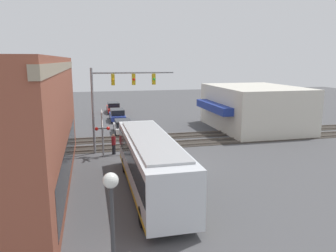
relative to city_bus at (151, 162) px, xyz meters
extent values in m
plane|color=#4C4C4F|center=(4.29, -2.80, -1.81)|extent=(120.00, 120.00, 0.00)
cube|color=gray|center=(2.29, 4.85, 5.42)|extent=(19.46, 0.36, 0.50)
cube|color=black|center=(2.29, 4.75, -0.11)|extent=(16.18, 0.12, 2.20)
cube|color=beige|center=(15.18, -14.61, 0.57)|extent=(11.55, 8.62, 4.75)
cube|color=navy|center=(15.18, -9.75, 0.79)|extent=(8.09, 1.20, 0.80)
cube|color=silver|center=(0.01, 0.00, -0.02)|extent=(11.76, 2.55, 2.73)
cube|color=black|center=(0.01, 0.00, 0.39)|extent=(11.53, 2.59, 1.14)
cube|color=gold|center=(0.01, 0.00, -1.21)|extent=(11.53, 2.58, 0.24)
cube|color=#A5A8AA|center=(0.01, 0.00, 1.40)|extent=(10.00, 2.17, 0.12)
cylinder|color=black|center=(3.69, 0.00, -1.31)|extent=(1.00, 2.57, 1.00)
cylinder|color=black|center=(-4.07, 0.00, -1.31)|extent=(1.00, 2.57, 1.00)
cylinder|color=gray|center=(8.97, 3.07, 1.69)|extent=(0.20, 0.20, 7.00)
cylinder|color=gray|center=(8.97, -0.28, 4.79)|extent=(0.16, 6.70, 0.16)
cube|color=gold|center=(8.97, 1.40, 4.24)|extent=(0.30, 0.27, 0.90)
sphere|color=yellow|center=(8.81, 1.40, 4.24)|extent=(0.20, 0.20, 0.20)
cube|color=gold|center=(8.97, -0.28, 4.24)|extent=(0.30, 0.27, 0.90)
sphere|color=red|center=(8.81, -0.28, 4.24)|extent=(0.20, 0.20, 0.20)
cube|color=gold|center=(8.97, -1.95, 4.24)|extent=(0.30, 0.27, 0.90)
sphere|color=green|center=(8.81, -1.95, 4.24)|extent=(0.20, 0.20, 0.20)
cylinder|color=gray|center=(7.80, 2.43, -0.01)|extent=(0.14, 0.14, 3.60)
cube|color=white|center=(7.80, 2.43, 1.29)|extent=(1.41, 0.06, 1.41)
cube|color=white|center=(7.80, 2.43, 1.29)|extent=(1.41, 0.06, 1.41)
cylinder|color=#38383A|center=(7.80, 2.43, 0.49)|extent=(0.08, 0.90, 0.08)
sphere|color=red|center=(7.75, 1.98, 0.49)|extent=(0.28, 0.28, 0.28)
sphere|color=red|center=(7.75, 2.88, 0.49)|extent=(0.28, 0.28, 0.28)
sphere|color=white|center=(-9.36, 2.81, 2.57)|extent=(0.44, 0.44, 0.44)
cube|color=#332D28|center=(10.29, -2.80, -1.79)|extent=(2.60, 60.00, 0.03)
cube|color=#6B6056|center=(9.58, -2.80, -1.73)|extent=(0.07, 60.00, 0.15)
cube|color=#6B6056|center=(11.01, -2.80, -1.73)|extent=(0.07, 60.00, 0.15)
cube|color=#332D28|center=(13.49, -2.80, -1.79)|extent=(2.60, 60.00, 0.03)
cube|color=#6B6056|center=(12.78, -2.80, -1.73)|extent=(0.07, 60.00, 0.15)
cube|color=#6B6056|center=(14.21, -2.80, -1.73)|extent=(0.07, 60.00, 0.15)
cube|color=silver|center=(16.29, 0.00, -1.29)|extent=(4.31, 1.80, 0.51)
cube|color=black|center=(16.07, 0.00, -0.72)|extent=(2.37, 1.62, 0.63)
cylinder|color=black|center=(17.62, 0.00, -1.49)|extent=(0.64, 1.82, 0.64)
cylinder|color=black|center=(14.95, 0.00, -1.49)|extent=(0.64, 1.82, 0.64)
cube|color=navy|center=(23.66, 0.00, -1.26)|extent=(4.74, 1.80, 0.57)
cube|color=black|center=(23.42, 0.00, -0.64)|extent=(2.61, 1.62, 0.68)
cylinder|color=black|center=(25.13, 0.00, -1.49)|extent=(0.64, 1.82, 0.64)
cylinder|color=black|center=(22.19, 0.00, -1.49)|extent=(0.64, 1.82, 0.64)
cube|color=#B21E19|center=(30.37, 0.00, -1.26)|extent=(4.69, 1.80, 0.59)
cube|color=black|center=(30.14, 0.00, -0.62)|extent=(2.58, 1.62, 0.69)
cylinder|color=black|center=(31.82, 0.00, -1.49)|extent=(0.64, 1.82, 0.64)
cylinder|color=black|center=(28.92, 0.00, -1.49)|extent=(0.64, 1.82, 0.64)
cylinder|color=black|center=(8.29, 1.56, -1.40)|extent=(0.28, 0.28, 0.81)
cylinder|color=maroon|center=(8.29, 1.56, -0.66)|extent=(0.34, 0.34, 0.68)
sphere|color=tan|center=(8.29, 1.56, -0.21)|extent=(0.22, 0.22, 0.22)
camera|label=1|loc=(-17.93, 3.25, 5.79)|focal=35.00mm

